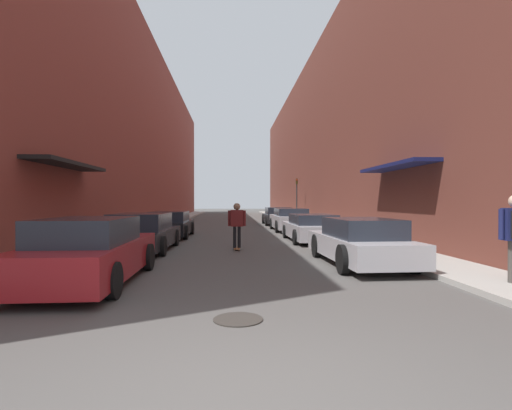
{
  "coord_description": "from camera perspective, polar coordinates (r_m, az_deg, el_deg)",
  "views": [
    {
      "loc": [
        -0.17,
        -3.14,
        1.67
      ],
      "look_at": [
        0.7,
        10.83,
        1.55
      ],
      "focal_mm": 28.0,
      "sensor_mm": 36.0,
      "label": 1
    }
  ],
  "objects": [
    {
      "name": "ground",
      "position": [
        27.18,
        -3.19,
        -3.03
      ],
      "size": [
        131.94,
        131.94,
        0.0
      ],
      "primitive_type": "plane",
      "color": "#4C4947"
    },
    {
      "name": "curb_strip_left",
      "position": [
        33.53,
        -12.01,
        -2.27
      ],
      "size": [
        1.8,
        59.97,
        0.12
      ],
      "color": "#A3A099",
      "rests_on": "ground"
    },
    {
      "name": "curb_strip_right",
      "position": [
        33.58,
        5.49,
        -2.26
      ],
      "size": [
        1.8,
        59.97,
        0.12
      ],
      "color": "#A3A099",
      "rests_on": "ground"
    },
    {
      "name": "building_row_left",
      "position": [
        34.46,
        -16.87,
        9.39
      ],
      "size": [
        4.9,
        59.97,
        14.03
      ],
      "color": "brown",
      "rests_on": "ground"
    },
    {
      "name": "building_row_right",
      "position": [
        34.47,
        10.32,
        8.62
      ],
      "size": [
        4.9,
        59.97,
        13.1
      ],
      "color": "brown",
      "rests_on": "ground"
    },
    {
      "name": "parked_car_left_0",
      "position": [
        8.85,
        -22.54,
        -6.19
      ],
      "size": [
        1.89,
        4.73,
        1.34
      ],
      "color": "maroon",
      "rests_on": "ground"
    },
    {
      "name": "parked_car_left_1",
      "position": [
        14.03,
        -15.96,
        -3.86
      ],
      "size": [
        2.01,
        4.67,
        1.27
      ],
      "color": "#232326",
      "rests_on": "ground"
    },
    {
      "name": "parked_car_left_2",
      "position": [
        19.23,
        -12.21,
        -2.75
      ],
      "size": [
        1.96,
        4.58,
        1.21
      ],
      "color": "black",
      "rests_on": "ground"
    },
    {
      "name": "parked_car_right_0",
      "position": [
        10.91,
        14.61,
        -5.13
      ],
      "size": [
        1.85,
        4.63,
        1.23
      ],
      "color": "#B7B7BC",
      "rests_on": "ground"
    },
    {
      "name": "parked_car_right_1",
      "position": [
        16.93,
        7.96,
        -3.27
      ],
      "size": [
        2.0,
        4.76,
        1.14
      ],
      "color": "#B7B7BC",
      "rests_on": "ground"
    },
    {
      "name": "parked_car_right_2",
      "position": [
        22.87,
        4.9,
        -2.11
      ],
      "size": [
        2.0,
        4.74,
        1.28
      ],
      "color": "#B7B7BC",
      "rests_on": "ground"
    },
    {
      "name": "parked_car_right_3",
      "position": [
        28.84,
        3.13,
        -1.61
      ],
      "size": [
        2.04,
        4.54,
        1.25
      ],
      "color": "#232326",
      "rests_on": "ground"
    },
    {
      "name": "skateboarder",
      "position": [
        13.74,
        -2.75,
        -2.33
      ],
      "size": [
        0.62,
        0.78,
        1.61
      ],
      "color": "brown",
      "rests_on": "ground"
    },
    {
      "name": "manhole_cover",
      "position": [
        5.84,
        -2.58,
        -16.0
      ],
      "size": [
        0.7,
        0.7,
        0.02
      ],
      "color": "#332D28",
      "rests_on": "ground"
    },
    {
      "name": "traffic_light",
      "position": [
        32.95,
        5.84,
        1.5
      ],
      "size": [
        0.16,
        0.22,
        3.44
      ],
      "color": "#2D2D2D",
      "rests_on": "curb_strip_right"
    }
  ]
}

